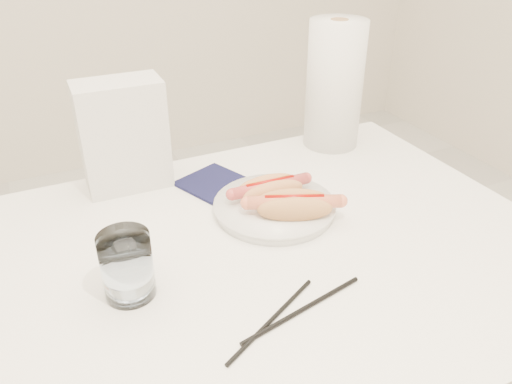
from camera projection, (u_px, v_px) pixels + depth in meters
name	position (u px, v px, depth m)	size (l,w,h in m)	color
table	(230.00, 283.00, 0.91)	(1.20, 0.80, 0.75)	white
plate	(274.00, 208.00, 1.00)	(0.23, 0.23, 0.02)	white
hotdog_left	(270.00, 189.00, 1.01)	(0.16, 0.07, 0.04)	tan
hotdog_right	(294.00, 205.00, 0.95)	(0.17, 0.12, 0.05)	tan
water_glass	(127.00, 266.00, 0.77)	(0.08, 0.08, 0.11)	white
chopstick_near	(272.00, 319.00, 0.75)	(0.01, 0.01, 0.21)	black
chopstick_far	(303.00, 309.00, 0.77)	(0.01, 0.01, 0.23)	black
napkin_box	(123.00, 136.00, 1.05)	(0.17, 0.10, 0.23)	silver
navy_napkin	(213.00, 183.00, 1.11)	(0.13, 0.13, 0.01)	#101133
paper_towel_roll	(334.00, 85.00, 1.22)	(0.14, 0.14, 0.31)	white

